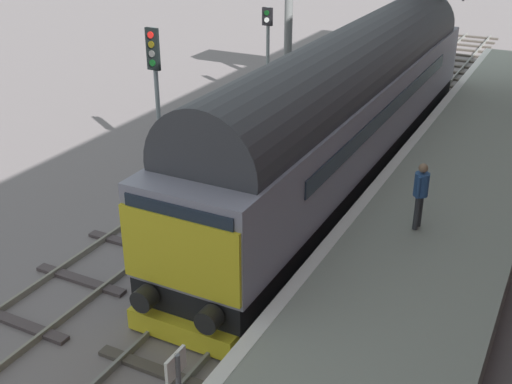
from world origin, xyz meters
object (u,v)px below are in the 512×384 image
signal_post_mid (156,80)px  waiting_passenger (421,190)px  signal_post_far (268,45)px  diesel_locomotive (348,101)px

signal_post_mid → waiting_passenger: size_ratio=2.80×
signal_post_mid → signal_post_far: size_ratio=1.13×
signal_post_far → waiting_passenger: size_ratio=2.47×
waiting_passenger → diesel_locomotive: bearing=43.7°
signal_post_far → waiting_passenger: signal_post_far is taller
diesel_locomotive → waiting_passenger: (3.33, -4.24, -0.49)m
signal_post_mid → signal_post_far: signal_post_mid is taller
signal_post_mid → signal_post_far: bearing=90.0°
diesel_locomotive → signal_post_far: bearing=134.7°
diesel_locomotive → waiting_passenger: size_ratio=11.60×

